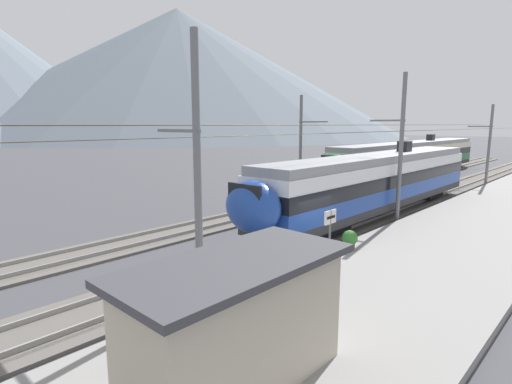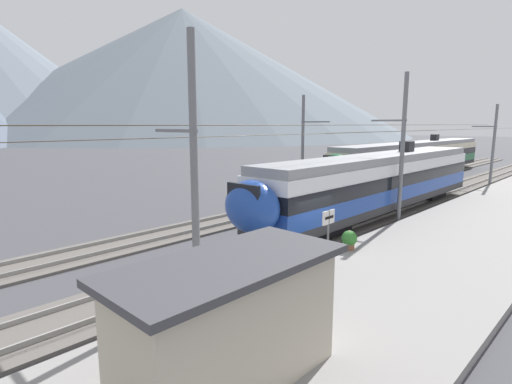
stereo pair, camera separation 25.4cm
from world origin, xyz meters
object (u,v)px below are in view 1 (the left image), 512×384
Objects in this scene: train_near_platform at (376,181)px; catenary_mast_east at (488,144)px; handbag_beside_passenger at (277,308)px; platform_shelter at (237,322)px; catenary_mast_mid at (399,147)px; train_far_track at (412,157)px; potted_plant_platform_edge at (350,239)px; passenger_walking at (258,284)px; catenary_mast_west at (195,171)px; platform_sign at (330,227)px; catenary_mast_far_side at (302,144)px.

catenary_mast_east reaches higher than train_near_platform.
handbag_beside_passenger is 3.58m from platform_shelter.
catenary_mast_mid is 19.46m from catenary_mast_east.
train_far_track is 38.41× the size of potted_plant_platform_edge.
catenary_mast_west is at bearing 98.20° from passenger_walking.
platform_shelter reaches higher than handbag_beside_passenger.
catenary_mast_east is 21.14× the size of platform_sign.
catenary_mast_east reaches higher than potted_plant_platform_edge.
catenary_mast_far_side is (3.74, 9.47, -0.23)m from catenary_mast_mid.
platform_shelter is (-17.62, -5.71, -0.55)m from train_near_platform.
catenary_mast_far_side reaches higher than passenger_walking.
catenary_mast_west is at bearing -179.98° from catenary_mast_east.
catenary_mast_far_side is 21.14× the size of platform_sign.
catenary_mast_far_side is 24.68m from platform_shelter.
catenary_mast_west is at bearing -168.15° from train_far_track.
platform_shelter is at bearing -118.45° from catenary_mast_west.
train_far_track is 0.66× the size of catenary_mast_west.
potted_plant_platform_edge reaches higher than handbag_beside_passenger.
handbag_beside_passenger is at bearing -169.39° from catenary_mast_mid.
train_far_track is 13.97× the size of platform_sign.
passenger_walking is at bearing -170.81° from catenary_mast_mid.
catenary_mast_far_side reaches higher than catenary_mast_east.
catenary_mast_mid is 1.00× the size of catenary_mast_east.
platform_shelter reaches higher than potted_plant_platform_edge.
catenary_mast_mid is at bearing 13.53° from platform_shelter.
catenary_mast_mid reaches higher than catenary_mast_far_side.
catenary_mast_east reaches higher than passenger_walking.
train_near_platform reaches higher than passenger_walking.
catenary_mast_mid is at bearing 10.61° from handbag_beside_passenger.
train_far_track reaches higher than platform_shelter.
train_near_platform is 59.93× the size of handbag_beside_passenger.
catenary_mast_west is 1.00× the size of catenary_mast_mid.
platform_sign is 3.25m from potted_plant_platform_edge.
catenary_mast_mid is 10.19m from catenary_mast_far_side.
platform_shelter is (-2.19, -4.03, -2.62)m from catenary_mast_west.
catenary_mast_far_side is at bearing 39.72° from platform_sign.
catenary_mast_mid reaches higher than passenger_walking.
platform_shelter is at bearing -173.62° from catenary_mast_east.
train_near_platform is at bearing 174.90° from catenary_mast_east.
catenary_mast_mid is at bearing -111.55° from catenary_mast_far_side.
potted_plant_platform_edge is at bearing -8.12° from catenary_mast_west.
catenary_mast_far_side reaches higher than platform_sign.
handbag_beside_passenger is at bearing -169.70° from platform_sign.
catenary_mast_west reaches higher than catenary_mast_far_side.
train_near_platform is 8.48m from potted_plant_platform_edge.
catenary_mast_east is (18.59, -1.66, 1.68)m from train_near_platform.
passenger_walking is at bearing -174.40° from platform_sign.
passenger_walking is (-17.98, -11.78, -2.92)m from catenary_mast_far_side.
handbag_beside_passenger is (0.84, -2.57, -3.86)m from catenary_mast_west.
train_far_track is at bearing 16.18° from handbag_beside_passenger.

